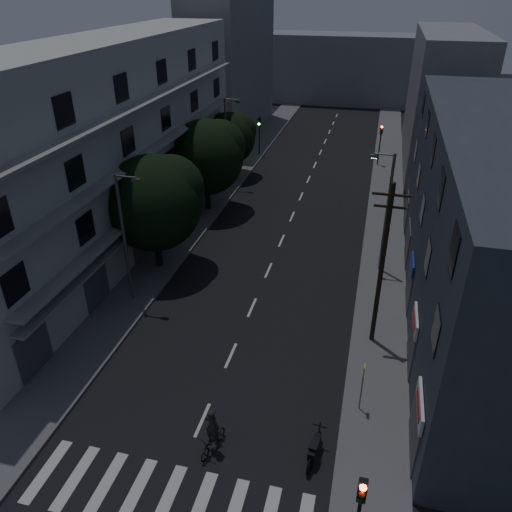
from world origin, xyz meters
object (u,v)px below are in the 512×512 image
at_px(traffic_signal_near, 360,506).
at_px(bus_stop_sign, 363,380).
at_px(motorcycle, 314,449).
at_px(utility_pole, 382,264).
at_px(cyclist, 213,437).

relative_size(traffic_signal_near, bus_stop_sign, 1.62).
bearing_deg(bus_stop_sign, traffic_signal_near, -88.49).
bearing_deg(motorcycle, bus_stop_sign, 69.47).
bearing_deg(bus_stop_sign, utility_pole, 86.32).
xyz_separation_m(utility_pole, motorcycle, (-1.97, -8.30, -4.34)).
bearing_deg(traffic_signal_near, motorcycle, 114.87).
height_order(bus_stop_sign, cyclist, bus_stop_sign).
bearing_deg(motorcycle, cyclist, -164.68).
relative_size(motorcycle, cyclist, 0.92).
xyz_separation_m(utility_pole, cyclist, (-6.10, -8.87, -4.10)).
bearing_deg(bus_stop_sign, motorcycle, -117.99).
xyz_separation_m(traffic_signal_near, utility_pole, (0.15, 12.22, 1.77)).
height_order(utility_pole, bus_stop_sign, utility_pole).
distance_m(utility_pole, motorcycle, 9.57).
relative_size(utility_pole, motorcycle, 4.31).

